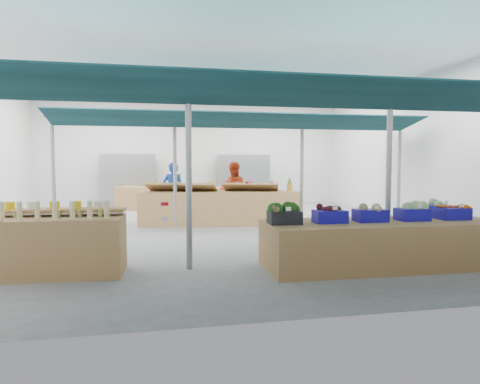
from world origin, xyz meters
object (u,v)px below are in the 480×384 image
Objects in this scene: veg_counter at (382,244)px; fruit_counter at (219,208)px; vendor_right at (233,190)px; vendor_left at (173,191)px; crate_stack at (432,238)px; bottle_shelf at (57,244)px.

fruit_counter is (-1.91, 5.27, 0.08)m from veg_counter.
vendor_right is at bearing 102.57° from veg_counter.
fruit_counter is at bearing 110.86° from veg_counter.
veg_counter is 7.11m from vendor_left.
crate_stack is at bearing 138.60° from vendor_left.
fruit_counter is at bearing 69.73° from vendor_right.
bottle_shelf reaches higher than fruit_counter.
vendor_left is at bearing 74.71° from bottle_shelf.
fruit_counter is 1.68m from vendor_left.
fruit_counter is at bearing 145.83° from vendor_left.
vendor_right is (-2.87, 5.51, 0.59)m from crate_stack.
vendor_left is (-3.11, 6.37, 0.48)m from veg_counter.
vendor_right is at bearing -171.66° from vendor_left.
fruit_counter is 2.50× the size of vendor_left.
vendor_left reaches higher than bottle_shelf.
vendor_left is at bearing 8.34° from vendor_right.
bottle_shelf is at bearing 175.20° from veg_counter.
crate_stack is at bearing -43.49° from fruit_counter.
bottle_shelf is 6.71m from crate_stack.
bottle_shelf is at bearing -115.83° from fruit_counter.
bottle_shelf is 6.21m from vendor_left.
fruit_counter reaches higher than crate_stack.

